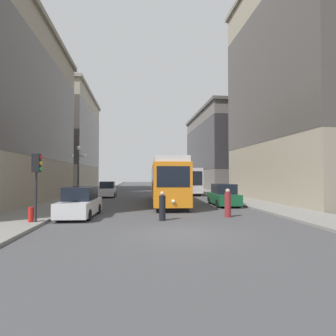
{
  "coord_description": "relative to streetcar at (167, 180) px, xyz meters",
  "views": [
    {
      "loc": [
        -1.97,
        -11.47,
        2.49
      ],
      "look_at": [
        0.25,
        7.06,
        3.04
      ],
      "focal_mm": 28.68,
      "sensor_mm": 36.0,
      "label": 1
    }
  ],
  "objects": [
    {
      "name": "sidewalk_left",
      "position": [
        -9.15,
        27.11,
        -2.03
      ],
      "size": [
        3.38,
        120.0,
        0.15
      ],
      "primitive_type": "cube",
      "color": "gray",
      "rests_on": "ground"
    },
    {
      "name": "building_left_midblock",
      "position": [
        -17.03,
        25.08,
        6.73
      ],
      "size": [
        12.98,
        20.81,
        17.21
      ],
      "color": "#B2A893",
      "rests_on": "ground"
    },
    {
      "name": "lamp_post_left_near",
      "position": [
        -8.06,
        1.06,
        1.42
      ],
      "size": [
        1.41,
        0.36,
        5.09
      ],
      "color": "#333338",
      "rests_on": "sidewalk_left"
    },
    {
      "name": "sidewalk_right",
      "position": [
        7.5,
        27.11,
        -2.03
      ],
      "size": [
        3.38,
        120.0,
        0.15
      ],
      "primitive_type": "cube",
      "color": "gray",
      "rests_on": "ground"
    },
    {
      "name": "pedestrian_crossing_far",
      "position": [
        2.74,
        -8.63,
        -1.3
      ],
      "size": [
        0.38,
        0.38,
        1.71
      ],
      "rotation": [
        0.0,
        0.0,
        5.0
      ],
      "color": "maroon",
      "rests_on": "ground"
    },
    {
      "name": "transit_bus",
      "position": [
        3.9,
        13.08,
        -0.15
      ],
      "size": [
        2.79,
        11.85,
        3.45
      ],
      "rotation": [
        0.0,
        0.0,
        0.02
      ],
      "color": "black",
      "rests_on": "ground"
    },
    {
      "name": "parked_car_left_near",
      "position": [
        -6.16,
        8.25,
        -1.26
      ],
      "size": [
        1.92,
        4.36,
        1.82
      ],
      "rotation": [
        0.0,
        0.0,
        0.01
      ],
      "color": "black",
      "rests_on": "ground"
    },
    {
      "name": "pedestrian_crossing_near",
      "position": [
        -1.32,
        -9.41,
        -1.34
      ],
      "size": [
        0.36,
        0.36,
        1.62
      ],
      "rotation": [
        0.0,
        0.0,
        5.37
      ],
      "color": "black",
      "rests_on": "ground"
    },
    {
      "name": "streetcar",
      "position": [
        0.0,
        0.0,
        0.0
      ],
      "size": [
        3.26,
        13.78,
        3.89
      ],
      "rotation": [
        0.0,
        0.0,
        -0.05
      ],
      "color": "black",
      "rests_on": "ground"
    },
    {
      "name": "parked_car_right_far",
      "position": [
        4.51,
        -2.53,
        -1.26
      ],
      "size": [
        2.07,
        4.64,
        1.82
      ],
      "rotation": [
        0.0,
        0.0,
        3.09
      ],
      "color": "black",
      "rests_on": "ground"
    },
    {
      "name": "traffic_light_near_left",
      "position": [
        -7.84,
        -9.97,
        0.72
      ],
      "size": [
        0.47,
        0.36,
        3.47
      ],
      "color": "#232328",
      "rests_on": "sidewalk_left"
    },
    {
      "name": "building_right_corner",
      "position": [
        16.65,
        0.4,
        9.91
      ],
      "size": [
        15.51,
        18.24,
        23.33
      ],
      "color": "gray",
      "rests_on": "ground"
    },
    {
      "name": "parked_car_left_mid",
      "position": [
        -6.15,
        -7.5,
        -1.26
      ],
      "size": [
        2.08,
        4.68,
        1.82
      ],
      "rotation": [
        0.0,
        0.0,
        -0.05
      ],
      "color": "black",
      "rests_on": "ground"
    },
    {
      "name": "fire_hydrant",
      "position": [
        -8.09,
        -9.95,
        -1.58
      ],
      "size": [
        0.26,
        0.26,
        0.75
      ],
      "primitive_type": "cylinder",
      "color": "red",
      "rests_on": "sidewalk_left"
    },
    {
      "name": "ground_plane",
      "position": [
        -0.82,
        -12.89,
        -2.1
      ],
      "size": [
        200.0,
        200.0,
        0.0
      ],
      "primitive_type": "plane",
      "color": "#424244"
    },
    {
      "name": "building_right_midblock",
      "position": [
        17.09,
        26.53,
        5.5
      ],
      "size": [
        16.4,
        22.6,
        14.84
      ],
      "color": "slate",
      "rests_on": "ground"
    }
  ]
}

